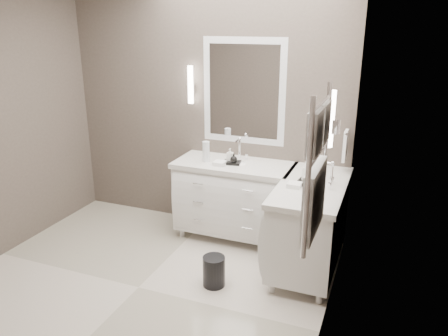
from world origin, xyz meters
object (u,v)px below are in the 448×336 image
at_px(vanity_back, 234,195).
at_px(towel_ladder, 316,175).
at_px(vanity_right, 310,221).
at_px(waste_bin, 214,271).

bearing_deg(vanity_back, towel_ladder, -55.90).
distance_m(vanity_right, waste_bin, 1.01).
xyz_separation_m(vanity_back, towel_ladder, (1.10, -1.63, 0.91)).
height_order(towel_ladder, waste_bin, towel_ladder).
relative_size(vanity_right, towel_ladder, 1.38).
height_order(vanity_right, towel_ladder, towel_ladder).
xyz_separation_m(towel_ladder, waste_bin, (-0.94, 0.68, -1.25)).
relative_size(vanity_back, towel_ladder, 1.38).
bearing_deg(vanity_right, towel_ladder, -80.16).
distance_m(towel_ladder, waste_bin, 1.71).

